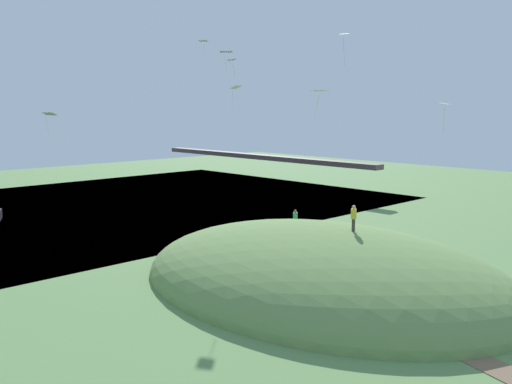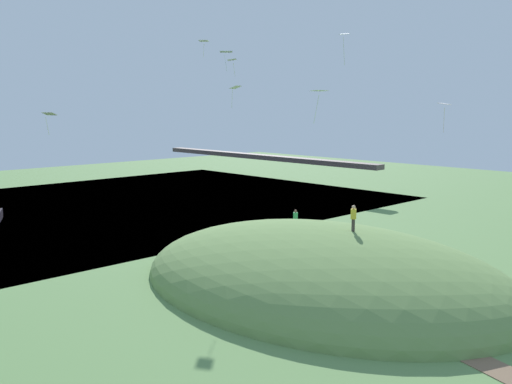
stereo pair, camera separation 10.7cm
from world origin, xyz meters
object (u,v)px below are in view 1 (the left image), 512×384
person_on_hilltop (354,215)px  kite_7 (235,88)px  kite_2 (232,60)px  kite_5 (319,92)px  mooring_post (187,243)px  kite_0 (49,115)px  kite_3 (345,38)px  person_with_child (295,217)px  kite_1 (226,53)px  kite_4 (204,41)px  kite_6 (444,105)px

person_on_hilltop → kite_7: bearing=48.9°
kite_2 → person_on_hilltop: bearing=-13.7°
kite_5 → mooring_post: 18.37m
kite_0 → kite_3: bearing=54.6°
kite_2 → mooring_post: 17.32m
kite_5 → person_with_child: bearing=139.3°
kite_1 → kite_4: size_ratio=1.25×
person_with_child → kite_7: size_ratio=1.15×
person_with_child → kite_5: size_ratio=0.80×
kite_2 → kite_7: size_ratio=1.05×
kite_1 → kite_6: size_ratio=0.79×
kite_3 → mooring_post: bearing=-162.6°
person_on_hilltop → kite_0: (-13.72, -14.81, 6.73)m
person_on_hilltop → person_with_child: 12.54m
kite_1 → kite_4: (-0.96, -1.41, 0.81)m
person_on_hilltop → kite_7: size_ratio=1.20×
person_with_child → kite_6: (14.60, -1.52, 9.82)m
kite_6 → kite_7: kite_7 is taller
mooring_post → person_with_child: bearing=62.4°
person_on_hilltop → kite_3: size_ratio=0.84×
person_with_child → kite_6: bearing=36.8°
mooring_post → kite_7: bearing=-15.1°
kite_0 → kite_1: (2.54, 13.14, 4.70)m
kite_5 → kite_7: size_ratio=1.45×
kite_2 → kite_4: 8.81m
person_with_child → kite_0: size_ratio=1.18×
mooring_post → kite_3: bearing=17.4°
kite_2 → person_with_child: bearing=16.2°
person_on_hilltop → kite_0: kite_0 is taller
person_on_hilltop → kite_0: bearing=56.5°
kite_6 → mooring_post: 23.52m
kite_5 → kite_6: size_ratio=1.10×
person_on_hilltop → kite_1: bearing=17.8°
kite_1 → kite_3: bearing=18.9°
kite_0 → kite_7: 12.35m
kite_0 → kite_3: kite_3 is taller
person_with_child → kite_4: (-1.41, -9.09, 14.70)m
kite_5 → kite_6: kite_5 is taller
person_on_hilltop → kite_1: (-11.18, -1.67, 11.43)m
kite_3 → mooring_post: 21.28m
kite_0 → kite_1: size_ratio=0.94×
kite_4 → mooring_post: 16.79m
kite_7 → mooring_post: bearing=164.9°
person_with_child → kite_3: 17.43m
kite_3 → mooring_post: kite_3 is taller
person_with_child → mooring_post: (-4.56, -8.71, -1.78)m
person_on_hilltop → kite_6: kite_6 is taller
person_with_child → kite_7: bearing=-25.2°
person_on_hilltop → kite_2: 21.06m
kite_2 → kite_3: 15.19m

